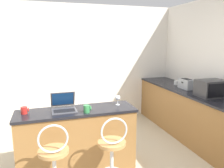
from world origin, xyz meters
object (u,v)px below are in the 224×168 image
(toaster, at_px, (186,84))
(wine_glass_tall, at_px, (118,98))
(bar_stool_far, at_px, (112,157))
(mug_blue, at_px, (205,88))
(bar_stool_near, at_px, (54,166))
(mug_white, at_px, (176,83))
(microwave, at_px, (211,88))
(laptop, at_px, (64,105))
(mug_red, at_px, (24,110))
(mug_green, at_px, (87,109))

(toaster, height_order, wine_glass_tall, toaster)
(bar_stool_far, bearing_deg, mug_blue, 24.25)
(bar_stool_near, height_order, mug_white, mug_white)
(toaster, relative_size, mug_blue, 3.10)
(bar_stool_near, distance_m, mug_white, 3.08)
(mug_blue, bearing_deg, wine_glass_tall, -168.80)
(microwave, bearing_deg, bar_stool_far, -163.07)
(laptop, distance_m, mug_white, 2.61)
(bar_stool_far, relative_size, microwave, 2.18)
(laptop, height_order, wine_glass_tall, laptop)
(bar_stool_near, bearing_deg, microwave, 12.65)
(mug_red, xyz_separation_m, mug_blue, (3.09, 0.37, 0.01))
(laptop, xyz_separation_m, mug_red, (-0.49, -0.01, -0.01))
(bar_stool_far, height_order, mug_red, mug_red)
(bar_stool_near, xyz_separation_m, bar_stool_far, (0.68, 0.00, 0.00))
(toaster, xyz_separation_m, wine_glass_tall, (-1.61, -0.63, 0.01))
(mug_blue, bearing_deg, laptop, -172.22)
(mug_white, xyz_separation_m, mug_blue, (0.18, -0.65, 0.01))
(mug_green, height_order, wine_glass_tall, wine_glass_tall)
(wine_glass_tall, bearing_deg, bar_stool_far, -114.68)
(toaster, bearing_deg, mug_green, -158.52)
(bar_stool_far, distance_m, microwave, 2.08)
(bar_stool_near, relative_size, mug_white, 9.64)
(microwave, relative_size, wine_glass_tall, 3.09)
(bar_stool_near, height_order, mug_blue, mug_blue)
(bar_stool_near, relative_size, mug_red, 9.99)
(bar_stool_far, distance_m, toaster, 2.30)
(bar_stool_far, height_order, mug_blue, mug_blue)
(wine_glass_tall, relative_size, mug_white, 1.43)
(laptop, distance_m, microwave, 2.41)
(toaster, height_order, mug_blue, toaster)
(laptop, height_order, toaster, laptop)
(bar_stool_far, height_order, laptop, laptop)
(bar_stool_far, bearing_deg, bar_stool_near, 180.00)
(toaster, bearing_deg, mug_blue, -51.07)
(microwave, xyz_separation_m, wine_glass_tall, (-1.64, 0.00, -0.04))
(mug_white, bearing_deg, bar_stool_near, -148.44)
(mug_green, distance_m, mug_blue, 2.39)
(bar_stool_far, relative_size, toaster, 3.07)
(laptop, distance_m, wine_glass_tall, 0.77)
(toaster, xyz_separation_m, mug_green, (-2.11, -0.83, -0.04))
(wine_glass_tall, height_order, mug_blue, wine_glass_tall)
(bar_stool_far, relative_size, wine_glass_tall, 6.74)
(bar_stool_far, relative_size, mug_blue, 9.52)
(mug_white, bearing_deg, toaster, -94.48)
(microwave, bearing_deg, mug_white, 89.51)
(laptop, bearing_deg, mug_green, -37.24)
(mug_green, relative_size, mug_blue, 0.96)
(bar_stool_near, height_order, wine_glass_tall, wine_glass_tall)
(bar_stool_far, bearing_deg, laptop, 130.44)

